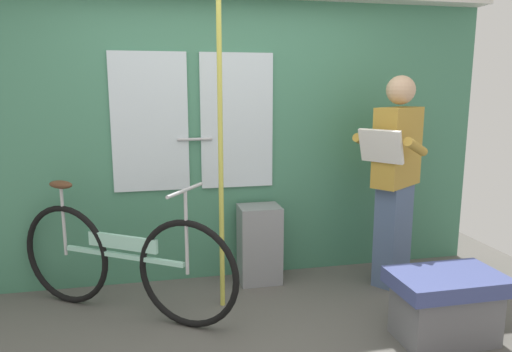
{
  "coord_description": "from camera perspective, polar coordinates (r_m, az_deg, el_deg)",
  "views": [
    {
      "loc": [
        -0.53,
        -2.68,
        1.61
      ],
      "look_at": [
        0.17,
        0.51,
        1.0
      ],
      "focal_mm": 33.16,
      "sensor_mm": 36.0,
      "label": 1
    }
  ],
  "objects": [
    {
      "name": "handrail_pole",
      "position": [
        3.36,
        -4.29,
        2.76
      ],
      "size": [
        0.04,
        0.04,
        2.31
      ],
      "primitive_type": "cylinder",
      "color": "#C6C14C",
      "rests_on": "ground_plane"
    },
    {
      "name": "ground_plane",
      "position": [
        3.18,
        -1.04,
        -20.21
      ],
      "size": [
        5.64,
        4.03,
        0.04
      ],
      "primitive_type": "cube",
      "color": "#56544F"
    },
    {
      "name": "bicycle_near_door",
      "position": [
        3.54,
        -15.8,
        -9.8
      ],
      "size": [
        1.52,
        1.02,
        0.97
      ],
      "rotation": [
        0.0,
        0.0,
        -0.58
      ],
      "color": "black",
      "rests_on": "ground_plane"
    },
    {
      "name": "bench_seat_corner",
      "position": [
        3.37,
        21.89,
        -14.2
      ],
      "size": [
        0.7,
        0.44,
        0.45
      ],
      "color": "#3D477F",
      "rests_on": "ground_plane"
    },
    {
      "name": "trash_bin_by_wall",
      "position": [
        3.98,
        0.42,
        -8.2
      ],
      "size": [
        0.34,
        0.28,
        0.65
      ],
      "primitive_type": "cube",
      "color": "gray",
      "rests_on": "ground_plane"
    },
    {
      "name": "passenger_reading_newspaper",
      "position": [
        3.95,
        16.47,
        -0.15
      ],
      "size": [
        0.63,
        0.59,
        1.7
      ],
      "rotation": [
        0.0,
        0.0,
        3.75
      ],
      "color": "slate",
      "rests_on": "ground_plane"
    },
    {
      "name": "train_door_wall",
      "position": [
        3.94,
        -4.67,
        4.97
      ],
      "size": [
        4.64,
        0.28,
        2.35
      ],
      "color": "#427F60",
      "rests_on": "ground_plane"
    }
  ]
}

